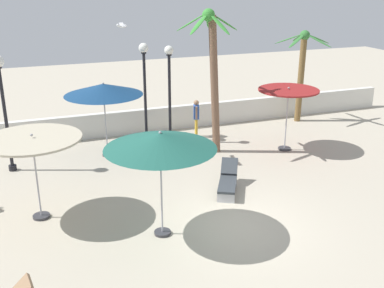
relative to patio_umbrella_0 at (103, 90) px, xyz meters
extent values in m
plane|color=#B2A893|center=(2.25, -6.72, -2.67)|extent=(56.00, 56.00, 0.00)
cube|color=silver|center=(2.25, 2.39, -2.13)|extent=(25.20, 0.30, 1.07)
cylinder|color=#333338|center=(0.00, 0.00, -2.63)|extent=(0.41, 0.41, 0.08)
cylinder|color=#A5A5AD|center=(0.00, 0.00, -1.41)|extent=(0.05, 0.05, 2.52)
cone|color=navy|center=(0.00, 0.00, 0.01)|extent=(2.98, 2.98, 0.43)
sphere|color=#99999E|center=(0.00, 0.00, 0.23)|extent=(0.08, 0.08, 0.08)
cylinder|color=#333338|center=(0.29, -6.46, -2.63)|extent=(0.46, 0.46, 0.08)
cylinder|color=#A5A5AD|center=(0.29, -6.46, -1.39)|extent=(0.05, 0.05, 2.57)
cone|color=#1E594C|center=(0.29, -6.46, 0.06)|extent=(2.94, 2.94, 0.42)
sphere|color=#99999E|center=(0.29, -6.46, 0.27)|extent=(0.08, 0.08, 0.08)
cylinder|color=#333338|center=(-2.78, -4.32, -2.63)|extent=(0.49, 0.49, 0.08)
cylinder|color=#A5A5AD|center=(-2.78, -4.32, -1.43)|extent=(0.05, 0.05, 2.47)
cylinder|color=#B7AD93|center=(-2.78, -4.32, -0.22)|extent=(2.74, 2.74, 0.06)
sphere|color=#99999E|center=(-2.78, -4.32, -0.11)|extent=(0.08, 0.08, 0.08)
cylinder|color=#333338|center=(6.93, -1.84, -2.63)|extent=(0.51, 0.51, 0.08)
cylinder|color=#A5A5AD|center=(6.93, -1.84, -1.41)|extent=(0.05, 0.05, 2.51)
cylinder|color=maroon|center=(6.93, -1.84, -0.18)|extent=(2.39, 2.39, 0.06)
sphere|color=#99999E|center=(6.93, -1.84, -0.10)|extent=(0.08, 0.08, 0.08)
cylinder|color=brown|center=(9.65, 1.47, -0.61)|extent=(0.33, 0.29, 4.12)
sphere|color=#337233|center=(9.68, 1.47, 1.45)|extent=(0.47, 0.47, 0.47)
ellipsoid|color=#337233|center=(10.39, 1.45, 1.27)|extent=(1.34, 0.22, 0.56)
ellipsoid|color=#337233|center=(9.81, 2.16, 1.27)|extent=(0.44, 1.35, 0.56)
ellipsoid|color=#337233|center=(9.12, 1.88, 1.27)|extent=(1.20, 0.95, 0.56)
ellipsoid|color=#337233|center=(9.06, 1.14, 1.27)|extent=(1.28, 0.80, 0.56)
ellipsoid|color=#337233|center=(10.01, 0.84, 1.27)|extent=(0.81, 1.28, 0.56)
cylinder|color=brown|center=(4.09, -1.06, 0.01)|extent=(0.58, 0.30, 5.37)
sphere|color=#388D33|center=(3.81, -1.06, 2.69)|extent=(0.48, 0.48, 0.48)
ellipsoid|color=#388D33|center=(4.46, -1.04, 2.42)|extent=(1.15, 0.25, 0.71)
ellipsoid|color=#388D33|center=(4.07, -0.47, 2.42)|extent=(0.65, 1.12, 0.71)
ellipsoid|color=#388D33|center=(3.24, -0.76, 2.42)|extent=(1.10, 0.71, 0.71)
ellipsoid|color=#388D33|center=(3.29, -1.44, 2.42)|extent=(1.04, 0.83, 0.71)
ellipsoid|color=#388D33|center=(3.99, -1.68, 2.42)|extent=(0.50, 1.15, 0.71)
cylinder|color=black|center=(1.93, 1.26, -2.57)|extent=(0.28, 0.28, 0.20)
cylinder|color=black|center=(1.93, 1.26, -0.79)|extent=(0.12, 0.12, 3.76)
cylinder|color=black|center=(1.93, 1.26, 1.09)|extent=(0.22, 0.22, 0.06)
sphere|color=white|center=(1.93, 1.26, 1.29)|extent=(0.40, 0.40, 0.40)
cylinder|color=black|center=(2.81, 0.62, -2.57)|extent=(0.28, 0.28, 0.20)
cylinder|color=black|center=(2.81, 0.62, -0.81)|extent=(0.12, 0.12, 3.73)
cylinder|color=black|center=(2.81, 0.62, 1.06)|extent=(0.22, 0.22, 0.06)
sphere|color=white|center=(2.81, 0.62, 1.24)|extent=(0.37, 0.37, 0.37)
cylinder|color=black|center=(-3.54, -0.26, -2.57)|extent=(0.28, 0.28, 0.20)
cylinder|color=black|center=(-3.54, -0.26, -0.78)|extent=(0.12, 0.12, 3.78)
cube|color=#B7B7BC|center=(2.70, -5.36, -2.50)|extent=(0.50, 0.30, 0.35)
cube|color=#B7B7BC|center=(3.32, -4.22, -2.50)|extent=(0.50, 0.30, 0.35)
cube|color=#33383D|center=(3.01, -4.79, -2.32)|extent=(1.15, 1.49, 0.08)
cube|color=#33383D|center=(3.43, -4.01, -2.06)|extent=(0.76, 0.77, 0.44)
cylinder|color=gold|center=(4.14, 1.02, -2.25)|extent=(0.12, 0.12, 0.84)
cylinder|color=gold|center=(4.09, 0.87, -2.25)|extent=(0.12, 0.12, 0.84)
cube|color=#3359B2|center=(4.11, 0.94, -1.53)|extent=(0.34, 0.42, 0.60)
sphere|color=#936B4C|center=(4.11, 0.94, -1.12)|extent=(0.23, 0.23, 0.23)
cylinder|color=#936B4C|center=(4.19, 1.17, -1.50)|extent=(0.08, 0.08, 0.54)
cylinder|color=#936B4C|center=(4.04, 0.71, -1.50)|extent=(0.08, 0.08, 0.54)
ellipsoid|color=white|center=(0.69, -0.80, 2.39)|extent=(0.33, 0.15, 0.12)
sphere|color=white|center=(0.52, -0.78, 2.42)|extent=(0.10, 0.10, 0.10)
cube|color=silver|center=(0.66, -1.08, 2.41)|extent=(0.19, 0.57, 0.04)
cube|color=silver|center=(0.71, -0.52, 2.41)|extent=(0.19, 0.56, 0.10)
camera|label=1|loc=(-2.86, -17.26, 4.02)|focal=43.55mm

